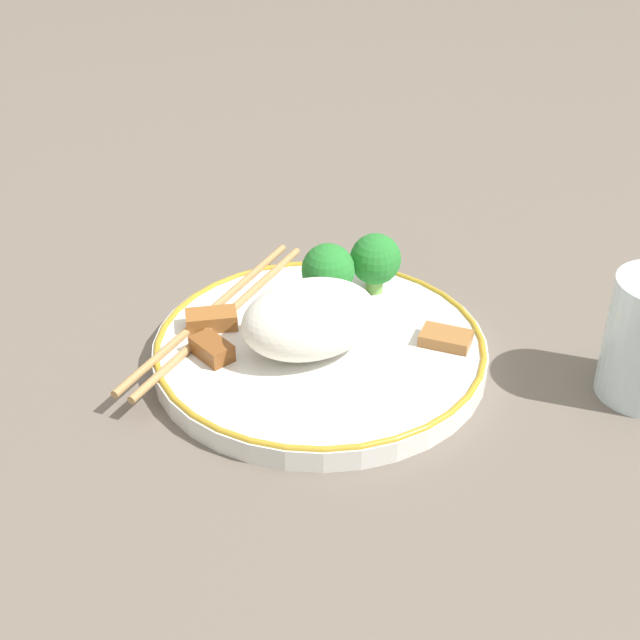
# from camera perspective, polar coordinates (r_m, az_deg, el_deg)

# --- Properties ---
(ground_plane) EXTENTS (3.00, 3.00, 0.00)m
(ground_plane) POSITION_cam_1_polar(r_m,az_deg,el_deg) (0.68, 0.00, -2.59)
(ground_plane) COLOR #665B51
(plate) EXTENTS (0.25, 0.25, 0.02)m
(plate) POSITION_cam_1_polar(r_m,az_deg,el_deg) (0.67, 0.00, -1.89)
(plate) COLOR white
(plate) RESTS_ON ground_plane
(rice_mound) EXTENTS (0.10, 0.07, 0.05)m
(rice_mound) POSITION_cam_1_polar(r_m,az_deg,el_deg) (0.64, -0.65, 0.07)
(rice_mound) COLOR white
(rice_mound) RESTS_ON plate
(broccoli_back_left) EXTENTS (0.04, 0.04, 0.05)m
(broccoli_back_left) POSITION_cam_1_polar(r_m,az_deg,el_deg) (0.72, 3.57, 3.86)
(broccoli_back_left) COLOR #7FB756
(broccoli_back_left) RESTS_ON plate
(broccoli_back_center) EXTENTS (0.04, 0.04, 0.05)m
(broccoli_back_center) POSITION_cam_1_polar(r_m,az_deg,el_deg) (0.70, 0.52, 3.16)
(broccoli_back_center) COLOR #7FB756
(broccoli_back_center) RESTS_ON plate
(meat_near_front) EXTENTS (0.03, 0.04, 0.01)m
(meat_near_front) POSITION_cam_1_polar(r_m,az_deg,el_deg) (0.65, -6.94, -1.85)
(meat_near_front) COLOR brown
(meat_near_front) RESTS_ON plate
(meat_near_left) EXTENTS (0.04, 0.03, 0.01)m
(meat_near_left) POSITION_cam_1_polar(r_m,az_deg,el_deg) (0.69, -6.97, 0.02)
(meat_near_left) COLOR #995B28
(meat_near_left) RESTS_ON plate
(meat_near_right) EXTENTS (0.04, 0.04, 0.01)m
(meat_near_right) POSITION_cam_1_polar(r_m,az_deg,el_deg) (0.67, 8.06, -1.16)
(meat_near_right) COLOR #9E6633
(meat_near_right) RESTS_ON plate
(meat_near_back) EXTENTS (0.03, 0.03, 0.01)m
(meat_near_back) POSITION_cam_1_polar(r_m,az_deg,el_deg) (0.69, -2.73, 0.16)
(meat_near_back) COLOR brown
(meat_near_back) RESTS_ON plate
(chopsticks) EXTENTS (0.20, 0.17, 0.01)m
(chopsticks) POSITION_cam_1_polar(r_m,az_deg,el_deg) (0.70, -6.61, 0.39)
(chopsticks) COLOR #AD8451
(chopsticks) RESTS_ON plate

